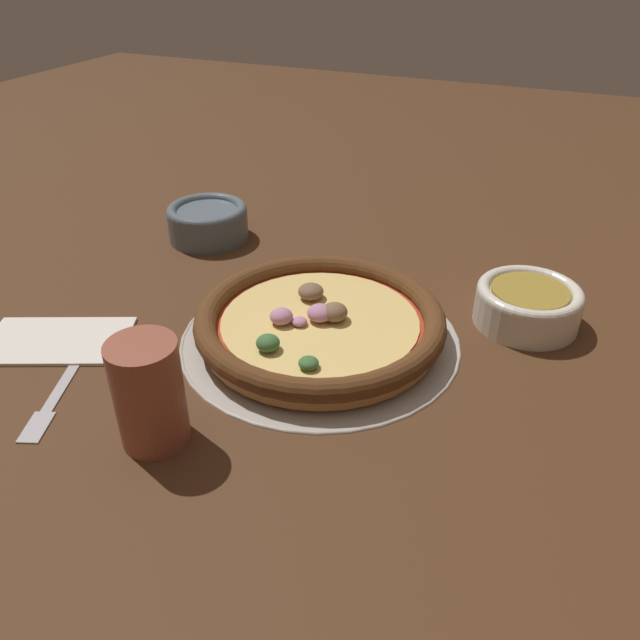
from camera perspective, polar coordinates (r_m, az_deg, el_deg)
ground_plane at (r=0.75m, az=-0.00°, el=-1.75°), size 3.00×3.00×0.00m
pizza_tray at (r=0.75m, az=-0.00°, el=-1.59°), size 0.34×0.34×0.01m
pizza at (r=0.74m, az=-0.02°, el=-0.19°), size 0.30×0.30×0.04m
bowl_near at (r=0.81m, az=18.47°, el=1.46°), size 0.13×0.13×0.05m
bowl_far at (r=1.01m, az=-10.22°, el=8.92°), size 0.12×0.12×0.05m
drinking_cup at (r=0.61m, az=-15.37°, el=-6.50°), size 0.07×0.07×0.11m
napkin at (r=0.81m, az=-22.93°, el=-1.62°), size 0.19×0.16×0.01m
fork at (r=0.73m, az=-22.92°, el=-6.19°), size 0.08×0.17×0.00m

